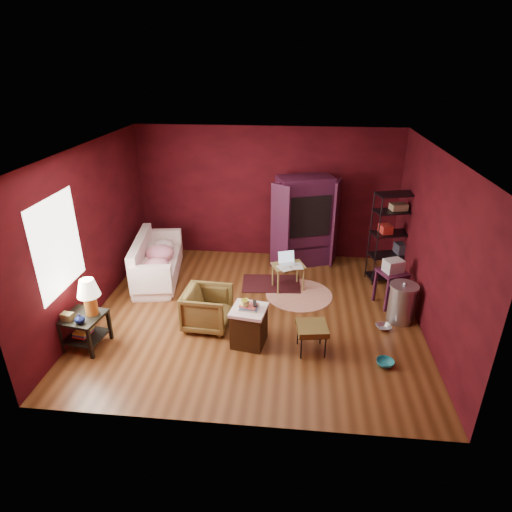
{
  "coord_description": "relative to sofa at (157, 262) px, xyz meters",
  "views": [
    {
      "loc": [
        0.66,
        -6.28,
        4.03
      ],
      "look_at": [
        0.0,
        0.2,
        1.0
      ],
      "focal_mm": 30.0,
      "sensor_mm": 36.0,
      "label": 1
    }
  ],
  "objects": [
    {
      "name": "room",
      "position": [
        2.01,
        -1.08,
        1.04
      ],
      "size": [
        5.54,
        5.04,
        2.84
      ],
      "color": "brown",
      "rests_on": "ground"
    },
    {
      "name": "sofa",
      "position": [
        0.0,
        0.0,
        0.0
      ],
      "size": [
        0.84,
        1.91,
        0.72
      ],
      "primitive_type": "imported",
      "rotation": [
        0.0,
        0.0,
        1.74
      ],
      "color": "white",
      "rests_on": "ground"
    },
    {
      "name": "armchair",
      "position": [
        1.33,
        -1.54,
        0.01
      ],
      "size": [
        0.72,
        0.76,
        0.74
      ],
      "primitive_type": "imported",
      "rotation": [
        0.0,
        0.0,
        1.5
      ],
      "color": "black",
      "rests_on": "ground"
    },
    {
      "name": "pet_bowl_steel",
      "position": [
        4.19,
        -1.33,
        -0.24
      ],
      "size": [
        0.25,
        0.13,
        0.24
      ],
      "primitive_type": "imported",
      "rotation": [
        0.0,
        0.0,
        0.29
      ],
      "color": "silver",
      "rests_on": "ground"
    },
    {
      "name": "pet_bowl_turquoise",
      "position": [
        4.06,
        -2.26,
        -0.23
      ],
      "size": [
        0.26,
        0.09,
        0.26
      ],
      "primitive_type": "imported",
      "rotation": [
        0.0,
        0.0,
        -0.02
      ],
      "color": "teal",
      "rests_on": "ground"
    },
    {
      "name": "vase",
      "position": [
        -0.35,
        -2.43,
        0.25
      ],
      "size": [
        0.18,
        0.19,
        0.15
      ],
      "primitive_type": "imported",
      "rotation": [
        0.0,
        0.0,
        -0.28
      ],
      "color": "#0D1643",
      "rests_on": "side_table"
    },
    {
      "name": "mug",
      "position": [
        2.0,
        -1.98,
        0.4
      ],
      "size": [
        0.15,
        0.13,
        0.13
      ],
      "primitive_type": "imported",
      "rotation": [
        0.0,
        0.0,
        0.22
      ],
      "color": "#FEFF7C",
      "rests_on": "hamper"
    },
    {
      "name": "side_table",
      "position": [
        -0.35,
        -2.21,
        0.31
      ],
      "size": [
        0.64,
        0.64,
        1.12
      ],
      "rotation": [
        0.0,
        0.0,
        -0.16
      ],
      "color": "black",
      "rests_on": "ground"
    },
    {
      "name": "sofa_cushions",
      "position": [
        -0.02,
        -0.03,
        0.03
      ],
      "size": [
        1.06,
        2.01,
        0.8
      ],
      "rotation": [
        0.0,
        0.0,
        0.16
      ],
      "color": "white",
      "rests_on": "sofa"
    },
    {
      "name": "hamper",
      "position": [
        2.05,
        -1.93,
        -0.03
      ],
      "size": [
        0.58,
        0.58,
        0.72
      ],
      "rotation": [
        0.0,
        0.0,
        -0.16
      ],
      "color": "#3F240E",
      "rests_on": "ground"
    },
    {
      "name": "footstool",
      "position": [
        3.0,
        -2.03,
        0.03
      ],
      "size": [
        0.5,
        0.5,
        0.45
      ],
      "rotation": [
        0.0,
        0.0,
        0.15
      ],
      "color": "black",
      "rests_on": "ground"
    },
    {
      "name": "rug_round",
      "position": [
        2.81,
        -0.37,
        -0.35
      ],
      "size": [
        1.4,
        1.4,
        0.01
      ],
      "rotation": [
        0.0,
        0.0,
        0.14
      ],
      "color": "beige",
      "rests_on": "ground"
    },
    {
      "name": "rug_oriental",
      "position": [
        2.26,
        -0.0,
        -0.35
      ],
      "size": [
        1.17,
        0.82,
        0.01
      ],
      "rotation": [
        0.0,
        0.0,
        0.07
      ],
      "color": "#4C1419",
      "rests_on": "ground"
    },
    {
      "name": "laptop_desk",
      "position": [
        2.58,
        -0.12,
        0.08
      ],
      "size": [
        0.69,
        0.6,
        0.72
      ],
      "rotation": [
        0.0,
        0.0,
        0.37
      ],
      "color": "olive",
      "rests_on": "ground"
    },
    {
      "name": "tv_armoire",
      "position": [
        2.86,
        1.04,
        0.62
      ],
      "size": [
        1.4,
        1.08,
        1.88
      ],
      "rotation": [
        0.0,
        0.0,
        0.35
      ],
      "color": "#44132E",
      "rests_on": "ground"
    },
    {
      "name": "wire_shelving",
      "position": [
        4.59,
        0.45,
        0.62
      ],
      "size": [
        0.94,
        0.59,
        1.79
      ],
      "rotation": [
        0.0,
        0.0,
        0.26
      ],
      "color": "black",
      "rests_on": "ground"
    },
    {
      "name": "small_stand",
      "position": [
        4.4,
        -0.53,
        0.29
      ],
      "size": [
        0.58,
        0.58,
        0.88
      ],
      "rotation": [
        0.0,
        0.0,
        0.42
      ],
      "color": "#44132E",
      "rests_on": "ground"
    },
    {
      "name": "trash_can",
      "position": [
        4.5,
        -1.05,
        -0.02
      ],
      "size": [
        0.6,
        0.6,
        0.73
      ],
      "rotation": [
        0.0,
        0.0,
        0.36
      ],
      "color": "#BBBBC3",
      "rests_on": "ground"
    }
  ]
}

